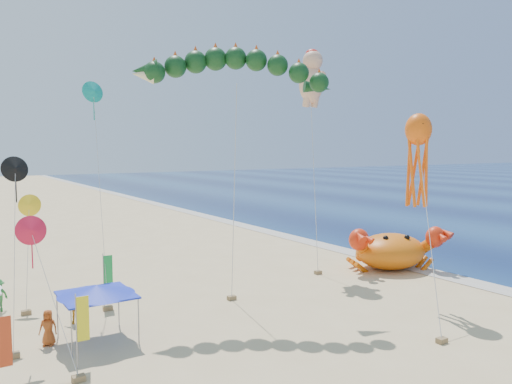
% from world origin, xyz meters
% --- Properties ---
extents(ground, '(320.00, 320.00, 0.00)m').
position_xyz_m(ground, '(0.00, 0.00, 0.00)').
color(ground, '#D1B784').
rests_on(ground, ground).
extents(foam_strip, '(320.00, 320.00, 0.00)m').
position_xyz_m(foam_strip, '(12.00, 0.00, 0.01)').
color(foam_strip, silver).
rests_on(foam_strip, ground).
extents(crab_inflatable, '(7.65, 6.49, 3.35)m').
position_xyz_m(crab_inflatable, '(10.40, 2.12, 1.48)').
color(crab_inflatable, orange).
rests_on(crab_inflatable, ground).
extents(dragon_kite, '(11.46, 6.44, 14.78)m').
position_xyz_m(dragon_kite, '(-3.69, 1.72, 13.51)').
color(dragon_kite, black).
rests_on(dragon_kite, ground).
extents(cherub_kite, '(2.62, 3.71, 16.75)m').
position_xyz_m(cherub_kite, '(6.00, 6.55, 14.64)').
color(cherub_kite, '#E2AA8A').
rests_on(cherub_kite, ground).
extents(octopus_kite, '(5.28, 6.05, 11.24)m').
position_xyz_m(octopus_kite, '(5.36, -4.21, 8.90)').
color(octopus_kite, '#FF5F0D').
rests_on(octopus_kite, ground).
extents(canopy_blue, '(3.59, 3.59, 2.71)m').
position_xyz_m(canopy_blue, '(-12.44, -0.18, 2.44)').
color(canopy_blue, gray).
rests_on(canopy_blue, ground).
extents(feather_flags, '(9.95, 8.46, 3.20)m').
position_xyz_m(feather_flags, '(-15.27, -0.46, 2.01)').
color(feather_flags, gray).
rests_on(feather_flags, ground).
extents(beachgoers, '(6.60, 11.97, 1.89)m').
position_xyz_m(beachgoers, '(-15.92, 2.03, 0.91)').
color(beachgoers, '#A3461A').
rests_on(beachgoers, ground).
extents(small_kites, '(10.69, 11.75, 13.22)m').
position_xyz_m(small_kites, '(-14.91, 4.14, 7.31)').
color(small_kites, black).
rests_on(small_kites, ground).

